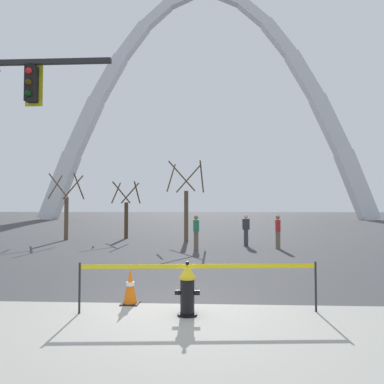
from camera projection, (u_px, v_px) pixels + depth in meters
name	position (u px, v px, depth m)	size (l,w,h in m)	color
ground_plane	(175.00, 306.00, 7.12)	(240.00, 240.00, 0.00)	#3D3D3F
fire_hydrant	(187.00, 290.00, 6.54)	(0.46, 0.48, 0.99)	black
caution_tape_barrier	(199.00, 279.00, 6.70)	(4.48, 0.36, 0.95)	#232326
traffic_cone_by_hydrant	(130.00, 287.00, 7.30)	(0.36, 0.36, 0.73)	black
monument_arch	(205.00, 114.00, 54.20)	(50.78, 2.30, 36.03)	silver
tree_far_left	(66.00, 211.00, 21.26)	(1.82, 1.84, 3.95)	brown
tree_left_mid	(126.00, 213.00, 22.25)	(1.65, 1.66, 3.55)	#473323
tree_center_left	(186.00, 206.00, 20.33)	(2.09, 2.10, 4.55)	brown
pedestrian_walking_left	(246.00, 230.00, 17.96)	(0.35, 0.22, 1.59)	#38383D
pedestrian_standing_center	(278.00, 232.00, 16.79)	(0.22, 0.35, 1.59)	brown
pedestrian_walking_right	(196.00, 232.00, 16.53)	(0.29, 0.38, 1.59)	brown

